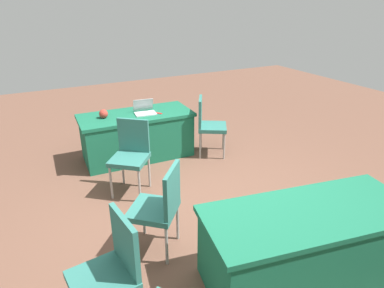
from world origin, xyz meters
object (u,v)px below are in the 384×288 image
(chair_tucked_right, at_px, (208,123))
(chair_by_pillar, at_px, (160,205))
(chair_tucked_left, at_px, (111,269))
(yarn_ball, at_px, (104,114))
(table_mid_left, at_px, (306,245))
(laptop_silver, at_px, (145,111))
(chair_back_row, at_px, (131,152))
(table_foreground, at_px, (137,135))
(scissors_red, at_px, (157,113))

(chair_tucked_right, xyz_separation_m, chair_by_pillar, (1.55, 1.79, -0.00))
(chair_tucked_left, relative_size, yarn_ball, 7.45)
(table_mid_left, height_order, chair_by_pillar, chair_by_pillar)
(chair_tucked_right, distance_m, yarn_ball, 1.63)
(laptop_silver, distance_m, yarn_ball, 0.63)
(chair_tucked_left, height_order, chair_by_pillar, chair_tucked_left)
(chair_tucked_right, distance_m, chair_back_row, 1.54)
(laptop_silver, relative_size, yarn_ball, 2.66)
(table_foreground, distance_m, chair_tucked_right, 1.15)
(table_mid_left, bearing_deg, scissors_red, -85.93)
(chair_tucked_right, height_order, yarn_ball, chair_tucked_right)
(table_mid_left, bearing_deg, chair_back_row, -67.28)
(table_mid_left, xyz_separation_m, chair_tucked_left, (1.66, -0.29, 0.20))
(chair_tucked_right, height_order, chair_by_pillar, chair_tucked_right)
(table_mid_left, xyz_separation_m, scissors_red, (0.22, -3.03, 0.36))
(chair_back_row, bearing_deg, yarn_ball, -45.83)
(table_foreground, bearing_deg, scissors_red, 158.94)
(table_mid_left, bearing_deg, chair_tucked_left, -9.97)
(table_mid_left, distance_m, chair_tucked_right, 2.78)
(table_mid_left, height_order, chair_tucked_left, chair_tucked_left)
(table_foreground, xyz_separation_m, chair_by_pillar, (0.50, 2.21, 0.18))
(table_mid_left, distance_m, scissors_red, 3.06)
(chair_tucked_right, bearing_deg, chair_back_row, -39.54)
(chair_tucked_right, relative_size, laptop_silver, 2.73)
(table_foreground, xyz_separation_m, chair_tucked_left, (1.14, 2.85, 0.20))
(chair_tucked_left, relative_size, chair_by_pillar, 1.03)
(table_mid_left, height_order, yarn_ball, yarn_ball)
(table_mid_left, xyz_separation_m, chair_tucked_right, (-0.53, -2.72, 0.18))
(table_mid_left, distance_m, yarn_ball, 3.36)
(chair_tucked_right, distance_m, laptop_silver, 1.02)
(table_mid_left, xyz_separation_m, chair_by_pillar, (1.02, -0.93, 0.18))
(laptop_silver, height_order, scissors_red, laptop_silver)
(yarn_ball, bearing_deg, chair_tucked_left, 77.25)
(table_mid_left, relative_size, chair_tucked_right, 2.08)
(table_mid_left, xyz_separation_m, laptop_silver, (0.38, -3.11, 0.40))
(yarn_ball, xyz_separation_m, scissors_red, (-0.79, 0.15, -0.06))
(table_mid_left, bearing_deg, chair_by_pillar, -42.42)
(table_foreground, bearing_deg, chair_by_pillar, 77.38)
(chair_by_pillar, relative_size, chair_back_row, 0.98)
(table_mid_left, xyz_separation_m, yarn_ball, (1.01, -3.18, 0.43))
(chair_tucked_left, bearing_deg, chair_tucked_right, -49.27)
(chair_tucked_left, bearing_deg, chair_by_pillar, -52.37)
(chair_tucked_left, bearing_deg, laptop_silver, -31.53)
(scissors_red, bearing_deg, laptop_silver, -152.00)
(chair_by_pillar, bearing_deg, yarn_ball, 40.36)
(chair_by_pillar, height_order, scissors_red, chair_by_pillar)
(chair_back_row, relative_size, scissors_red, 5.36)
(chair_by_pillar, height_order, yarn_ball, chair_by_pillar)
(laptop_silver, bearing_deg, table_foreground, -5.98)
(table_foreground, distance_m, table_mid_left, 3.19)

